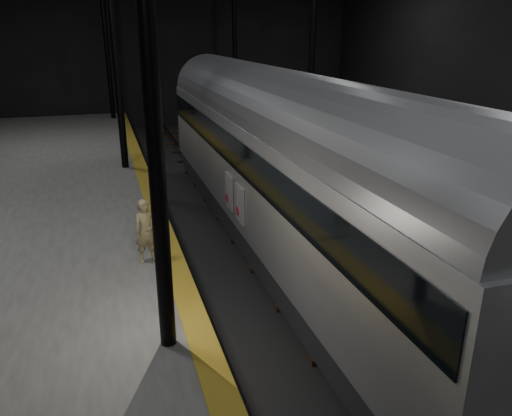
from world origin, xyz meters
name	(u,v)px	position (x,y,z in m)	size (l,w,h in m)	color
ground	(292,266)	(0.00, 0.00, 0.00)	(44.00, 44.00, 0.00)	black
tactile_strip	(169,246)	(-3.25, 0.00, 1.00)	(0.50, 43.80, 0.01)	olive
track	(292,263)	(0.00, 0.00, 0.07)	(2.40, 43.00, 0.24)	#3F3328
train	(279,156)	(0.00, 1.18, 2.74)	(2.76, 18.40, 4.92)	#93969A
woman	(146,231)	(-3.80, -0.68, 1.73)	(0.53, 0.35, 1.46)	#8D8256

